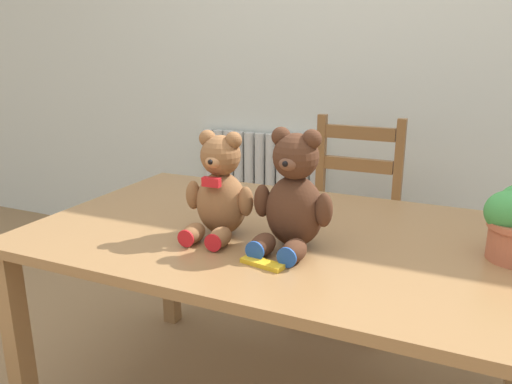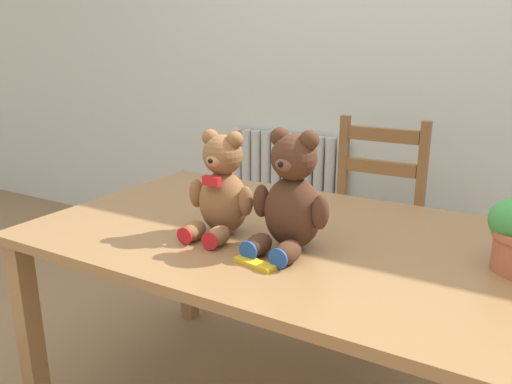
{
  "view_description": "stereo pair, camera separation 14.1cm",
  "coord_description": "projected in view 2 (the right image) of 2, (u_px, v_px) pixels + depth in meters",
  "views": [
    {
      "loc": [
        0.5,
        -0.87,
        1.24
      ],
      "look_at": [
        -0.06,
        0.37,
        0.84
      ],
      "focal_mm": 35.0,
      "sensor_mm": 36.0,
      "label": 1
    },
    {
      "loc": [
        0.63,
        -0.81,
        1.24
      ],
      "look_at": [
        -0.06,
        0.37,
        0.84
      ],
      "focal_mm": 35.0,
      "sensor_mm": 36.0,
      "label": 2
    }
  ],
  "objects": [
    {
      "name": "wall_back",
      "position": [
        413.0,
        34.0,
        2.45
      ],
      "size": [
        8.0,
        0.04,
        2.6
      ],
      "primitive_type": "cube",
      "color": "silver",
      "rests_on": "ground_plane"
    },
    {
      "name": "radiator",
      "position": [
        286.0,
        202.0,
        2.97
      ],
      "size": [
        0.75,
        0.1,
        0.76
      ],
      "color": "beige",
      "rests_on": "ground_plane"
    },
    {
      "name": "dining_table",
      "position": [
        287.0,
        256.0,
        1.53
      ],
      "size": [
        1.53,
        0.93,
        0.7
      ],
      "color": "olive",
      "rests_on": "ground_plane"
    },
    {
      "name": "wooden_chair_behind",
      "position": [
        369.0,
        229.0,
        2.25
      ],
      "size": [
        0.41,
        0.39,
        0.93
      ],
      "rotation": [
        0.0,
        0.0,
        3.14
      ],
      "color": "brown",
      "rests_on": "ground_plane"
    },
    {
      "name": "teddy_bear_left",
      "position": [
        221.0,
        190.0,
        1.46
      ],
      "size": [
        0.22,
        0.22,
        0.31
      ],
      "rotation": [
        0.0,
        0.0,
        3.18
      ],
      "color": "brown",
      "rests_on": "dining_table"
    },
    {
      "name": "teddy_bear_right",
      "position": [
        291.0,
        199.0,
        1.35
      ],
      "size": [
        0.23,
        0.23,
        0.33
      ],
      "rotation": [
        0.0,
        0.0,
        3.09
      ],
      "color": "#472819",
      "rests_on": "dining_table"
    },
    {
      "name": "chocolate_bar",
      "position": [
        255.0,
        263.0,
        1.27
      ],
      "size": [
        0.12,
        0.06,
        0.01
      ],
      "primitive_type": "cube",
      "rotation": [
        0.0,
        0.0,
        -0.19
      ],
      "color": "gold",
      "rests_on": "dining_table"
    }
  ]
}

